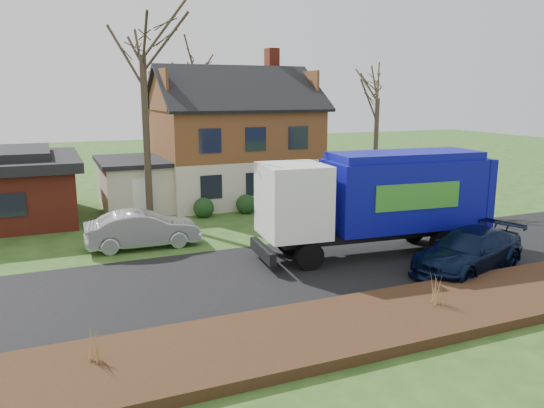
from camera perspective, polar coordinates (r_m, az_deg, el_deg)
name	(u,v)px	position (r m, az deg, el deg)	size (l,w,h in m)	color
ground	(306,268)	(20.16, 3.66, -6.92)	(120.00, 120.00, 0.00)	#254617
road	(306,268)	(20.16, 3.66, -6.90)	(80.00, 7.00, 0.02)	black
mulch_verge	(389,318)	(15.88, 12.48, -11.93)	(80.00, 3.50, 0.30)	black
main_house	(226,134)	(32.64, -4.98, 7.49)	(12.95, 8.95, 9.26)	beige
garbage_truck	(381,196)	(21.87, 11.65, 0.84)	(9.88, 3.39, 4.16)	black
silver_sedan	(143,229)	(23.27, -13.72, -2.66)	(1.67, 4.78, 1.57)	#A8ACB0
navy_wagon	(468,251)	(20.95, 20.38, -4.73)	(2.15, 5.30, 1.54)	black
tree_front_west	(141,29)	(27.57, -13.90, 17.83)	(3.89, 3.89, 11.55)	#3E3125
tree_front_east	(378,81)	(32.13, 11.36, 12.87)	(3.18, 3.18, 8.84)	#453829
tree_back	(195,51)	(39.78, -8.31, 15.93)	(3.56, 3.56, 11.28)	#46392A
grass_clump_west	(96,343)	(13.47, -18.39, -14.01)	(0.33, 0.27, 0.88)	#A68149
grass_clump_mid	(438,289)	(16.74, 17.41, -8.68)	(0.33, 0.27, 0.93)	#A87A4A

